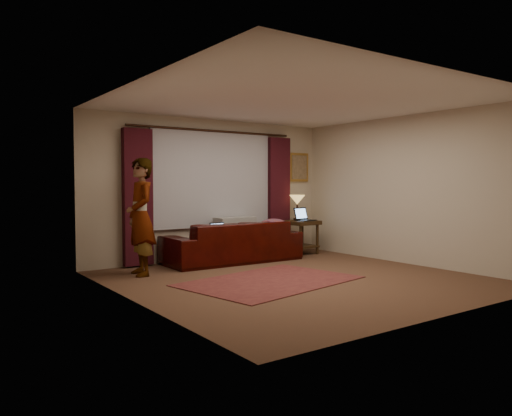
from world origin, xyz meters
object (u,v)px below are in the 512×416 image
(laptop_table, at_px, (306,214))
(tiffany_lamp, at_px, (297,208))
(sofa, at_px, (233,234))
(end_table, at_px, (301,237))
(person, at_px, (141,217))
(laptop_sofa, at_px, (222,230))

(laptop_table, bearing_deg, tiffany_lamp, 85.78)
(tiffany_lamp, bearing_deg, sofa, -173.62)
(tiffany_lamp, bearing_deg, laptop_table, -83.22)
(end_table, bearing_deg, tiffany_lamp, 90.07)
(person, bearing_deg, laptop_table, 99.27)
(tiffany_lamp, xyz_separation_m, laptop_table, (0.03, -0.24, -0.12))
(sofa, distance_m, laptop_table, 1.72)
(tiffany_lamp, relative_size, person, 0.28)
(end_table, distance_m, person, 3.59)
(laptop_sofa, height_order, tiffany_lamp, tiffany_lamp)
(tiffany_lamp, bearing_deg, laptop_sofa, -169.16)
(end_table, bearing_deg, person, -174.25)
(end_table, xyz_separation_m, tiffany_lamp, (-0.00, 0.14, 0.59))
(sofa, height_order, end_table, sofa)
(tiffany_lamp, bearing_deg, person, -172.07)
(tiffany_lamp, distance_m, laptop_table, 0.27)
(sofa, xyz_separation_m, tiffany_lamp, (1.67, 0.19, 0.42))
(laptop_sofa, relative_size, person, 0.19)
(sofa, bearing_deg, person, 10.49)
(end_table, bearing_deg, laptop_table, -74.24)
(sofa, xyz_separation_m, laptop_sofa, (-0.35, -0.20, 0.11))
(laptop_sofa, bearing_deg, tiffany_lamp, 3.43)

